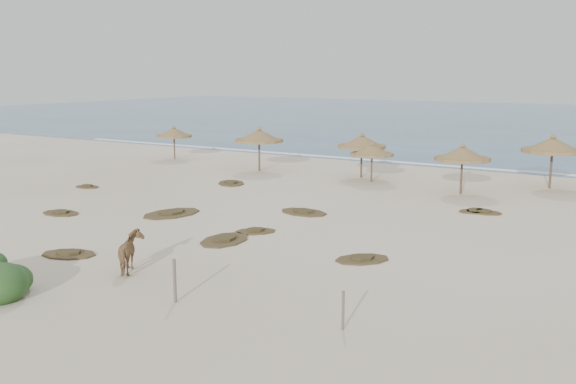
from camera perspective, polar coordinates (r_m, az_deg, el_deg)
ground at (r=24.54m, az=-6.61°, el=-5.04°), size 160.00×160.00×0.00m
ocean at (r=94.94m, az=22.53°, el=5.84°), size 200.00×100.00×0.01m
foam_line at (r=47.37m, az=13.07°, el=2.35°), size 70.00×0.60×0.01m
palapa_0 at (r=50.02m, az=-10.11°, el=5.20°), size 3.26×3.26×2.59m
palapa_1 at (r=43.14m, az=-2.59°, el=4.97°), size 3.49×3.49×3.03m
palapa_2 at (r=40.72m, az=6.57°, el=4.41°), size 4.07×4.07×2.89m
palapa_3 at (r=39.15m, az=7.48°, el=3.67°), size 3.41×3.41×2.47m
palapa_4 at (r=36.22m, az=15.25°, el=3.26°), size 3.21×3.21×2.82m
palapa_5 at (r=39.55m, az=22.47°, el=3.82°), size 3.77×3.77×3.18m
horse at (r=22.06m, az=-13.79°, el=-5.25°), size 1.54×1.73×1.36m
fence_post_near at (r=19.00m, az=-10.04°, el=-7.79°), size 0.13×0.13×1.30m
fence_post_far at (r=16.92m, az=4.92°, el=-10.46°), size 0.09×0.09×1.05m
scrub_0 at (r=32.14m, az=-19.55°, el=-1.75°), size 2.02×1.36×0.16m
scrub_1 at (r=30.69m, az=-10.32°, el=-1.86°), size 2.51×3.33×0.16m
scrub_2 at (r=26.90m, az=-2.91°, el=-3.47°), size 2.02×1.99×0.16m
scrub_3 at (r=30.48m, az=1.40°, el=-1.78°), size 2.64×1.89×0.16m
scrub_4 at (r=23.09m, az=6.61°, el=-5.92°), size 2.32×2.38×0.16m
scrub_6 at (r=38.56m, az=-5.08°, el=0.81°), size 2.71×2.80×0.16m
scrub_7 at (r=31.87m, az=17.00°, el=-1.70°), size 1.71×1.12×0.16m
scrub_8 at (r=39.00m, az=-17.42°, el=0.47°), size 1.60×1.10×0.16m
scrub_9 at (r=25.63m, az=-5.66°, el=-4.23°), size 1.90×2.70×0.16m
scrub_10 at (r=31.99m, az=16.35°, el=-1.62°), size 2.00×1.95×0.16m
scrub_11 at (r=24.89m, az=-18.91°, el=-5.21°), size 2.40×1.94×0.16m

